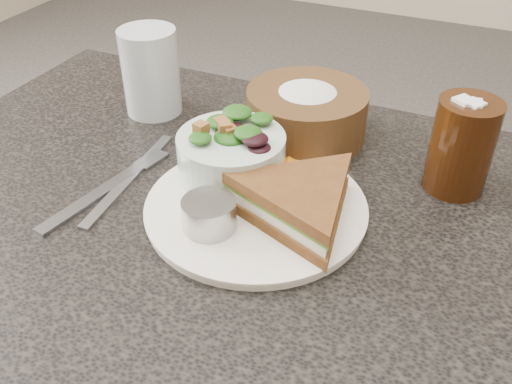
{
  "coord_description": "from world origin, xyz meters",
  "views": [
    {
      "loc": [
        0.23,
        -0.47,
        1.18
      ],
      "look_at": [
        0.01,
        0.02,
        0.78
      ],
      "focal_mm": 40.0,
      "sensor_mm": 36.0,
      "label": 1
    }
  ],
  "objects_px": {
    "salad_bowl": "(231,149)",
    "cola_glass": "(463,142)",
    "sandwich": "(299,202)",
    "water_glass": "(151,72)",
    "dressing_ramekin": "(209,215)",
    "bread_basket": "(307,106)",
    "dinner_plate": "(256,208)"
  },
  "relations": [
    {
      "from": "salad_bowl",
      "to": "cola_glass",
      "type": "xyz_separation_m",
      "value": [
        0.26,
        0.11,
        0.02
      ]
    },
    {
      "from": "sandwich",
      "to": "cola_glass",
      "type": "bearing_deg",
      "value": 67.33
    },
    {
      "from": "sandwich",
      "to": "cola_glass",
      "type": "xyz_separation_m",
      "value": [
        0.15,
        0.16,
        0.03
      ]
    },
    {
      "from": "sandwich",
      "to": "water_glass",
      "type": "xyz_separation_m",
      "value": [
        -0.31,
        0.18,
        0.03
      ]
    },
    {
      "from": "salad_bowl",
      "to": "cola_glass",
      "type": "bearing_deg",
      "value": 22.47
    },
    {
      "from": "salad_bowl",
      "to": "water_glass",
      "type": "height_order",
      "value": "water_glass"
    },
    {
      "from": "dressing_ramekin",
      "to": "bread_basket",
      "type": "distance_m",
      "value": 0.26
    },
    {
      "from": "dressing_ramekin",
      "to": "bread_basket",
      "type": "relative_size",
      "value": 0.36
    },
    {
      "from": "dinner_plate",
      "to": "water_glass",
      "type": "distance_m",
      "value": 0.31
    },
    {
      "from": "sandwich",
      "to": "dinner_plate",
      "type": "bearing_deg",
      "value": -164.0
    },
    {
      "from": "sandwich",
      "to": "water_glass",
      "type": "bearing_deg",
      "value": 171.3
    },
    {
      "from": "salad_bowl",
      "to": "bread_basket",
      "type": "distance_m",
      "value": 0.16
    },
    {
      "from": "dinner_plate",
      "to": "cola_glass",
      "type": "xyz_separation_m",
      "value": [
        0.21,
        0.15,
        0.06
      ]
    },
    {
      "from": "bread_basket",
      "to": "water_glass",
      "type": "xyz_separation_m",
      "value": [
        -0.24,
        -0.02,
        0.02
      ]
    },
    {
      "from": "cola_glass",
      "to": "dressing_ramekin",
      "type": "bearing_deg",
      "value": -138.16
    },
    {
      "from": "dinner_plate",
      "to": "dressing_ramekin",
      "type": "height_order",
      "value": "dressing_ramekin"
    },
    {
      "from": "salad_bowl",
      "to": "dinner_plate",
      "type": "bearing_deg",
      "value": -39.68
    },
    {
      "from": "dinner_plate",
      "to": "bread_basket",
      "type": "relative_size",
      "value": 1.54
    },
    {
      "from": "sandwich",
      "to": "dressing_ramekin",
      "type": "relative_size",
      "value": 3.02
    },
    {
      "from": "sandwich",
      "to": "bread_basket",
      "type": "relative_size",
      "value": 1.08
    },
    {
      "from": "salad_bowl",
      "to": "bread_basket",
      "type": "bearing_deg",
      "value": 72.97
    },
    {
      "from": "dinner_plate",
      "to": "bread_basket",
      "type": "height_order",
      "value": "bread_basket"
    },
    {
      "from": "bread_basket",
      "to": "water_glass",
      "type": "bearing_deg",
      "value": -174.67
    },
    {
      "from": "water_glass",
      "to": "cola_glass",
      "type": "bearing_deg",
      "value": -2.26
    },
    {
      "from": "salad_bowl",
      "to": "dressing_ramekin",
      "type": "distance_m",
      "value": 0.11
    },
    {
      "from": "cola_glass",
      "to": "salad_bowl",
      "type": "bearing_deg",
      "value": -157.53
    },
    {
      "from": "dressing_ramekin",
      "to": "bread_basket",
      "type": "bearing_deg",
      "value": 84.99
    },
    {
      "from": "dinner_plate",
      "to": "dressing_ramekin",
      "type": "bearing_deg",
      "value": -116.97
    },
    {
      "from": "dressing_ramekin",
      "to": "water_glass",
      "type": "height_order",
      "value": "water_glass"
    },
    {
      "from": "water_glass",
      "to": "salad_bowl",
      "type": "bearing_deg",
      "value": -32.62
    },
    {
      "from": "dinner_plate",
      "to": "cola_glass",
      "type": "bearing_deg",
      "value": 36.4
    },
    {
      "from": "dinner_plate",
      "to": "sandwich",
      "type": "relative_size",
      "value": 1.42
    }
  ]
}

